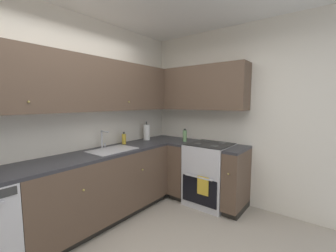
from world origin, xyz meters
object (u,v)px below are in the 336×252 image
at_px(paper_towel_roll, 147,132).
at_px(oil_bottle, 185,136).
at_px(oven_range, 210,173).
at_px(soap_bottle, 124,139).

xyz_separation_m(paper_towel_roll, oil_bottle, (0.27, -0.59, -0.04)).
relative_size(oven_range, paper_towel_roll, 3.34).
bearing_deg(oven_range, oil_bottle, 92.33).
distance_m(oven_range, soap_bottle, 1.42).
height_order(soap_bottle, oil_bottle, oil_bottle).
bearing_deg(oven_range, soap_bottle, 126.07).
distance_m(paper_towel_roll, oil_bottle, 0.65).
distance_m(oven_range, paper_towel_roll, 1.23).
height_order(oven_range, soap_bottle, soap_bottle).
bearing_deg(paper_towel_roll, soap_bottle, 177.62).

